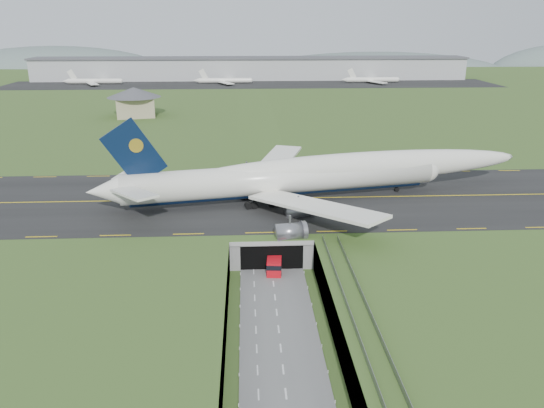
{
  "coord_description": "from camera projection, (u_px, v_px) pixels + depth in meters",
  "views": [
    {
      "loc": [
        -4.58,
        -83.82,
        45.2
      ],
      "look_at": [
        0.63,
        20.0,
        9.28
      ],
      "focal_mm": 35.0,
      "sensor_mm": 36.0,
      "label": 1
    }
  ],
  "objects": [
    {
      "name": "taxiway",
      "position": [
        266.0,
        199.0,
        123.27
      ],
      "size": [
        800.0,
        44.0,
        0.18
      ],
      "primitive_type": "cube",
      "color": "black",
      "rests_on": "airfield_deck"
    },
    {
      "name": "service_building",
      "position": [
        134.0,
        99.0,
        228.11
      ],
      "size": [
        27.45,
        27.45,
        12.5
      ],
      "rotation": [
        0.0,
        0.0,
        0.23
      ],
      "color": "tan",
      "rests_on": "ground"
    },
    {
      "name": "shuttle_tram",
      "position": [
        274.0,
        263.0,
        100.95
      ],
      "size": [
        3.35,
        7.5,
        2.99
      ],
      "rotation": [
        0.0,
        0.0,
        -0.08
      ],
      "color": "red",
      "rests_on": "ground"
    },
    {
      "name": "tunnel_portal",
      "position": [
        270.0,
        237.0,
        108.79
      ],
      "size": [
        17.0,
        22.3,
        6.0
      ],
      "color": "gray",
      "rests_on": "ground"
    },
    {
      "name": "cargo_terminal",
      "position": [
        251.0,
        68.0,
        372.18
      ],
      "size": [
        320.0,
        67.0,
        15.6
      ],
      "color": "#B2B2B2",
      "rests_on": "ground"
    },
    {
      "name": "ground",
      "position": [
        274.0,
        290.0,
        94.11
      ],
      "size": [
        900.0,
        900.0,
        0.0
      ],
      "primitive_type": "plane",
      "color": "#3C5421",
      "rests_on": "ground"
    },
    {
      "name": "airfield_deck",
      "position": [
        274.0,
        275.0,
        93.13
      ],
      "size": [
        800.0,
        800.0,
        6.0
      ],
      "primitive_type": "cube",
      "color": "gray",
      "rests_on": "ground"
    },
    {
      "name": "jumbo_jet",
      "position": [
        314.0,
        175.0,
        121.52
      ],
      "size": [
        101.83,
        63.4,
        21.36
      ],
      "rotation": [
        0.0,
        0.0,
        0.19
      ],
      "color": "white",
      "rests_on": "ground"
    },
    {
      "name": "trench_road",
      "position": [
        277.0,
        311.0,
        86.99
      ],
      "size": [
        12.0,
        75.0,
        0.2
      ],
      "primitive_type": "cube",
      "color": "slate",
      "rests_on": "ground"
    },
    {
      "name": "distant_hills",
      "position": [
        317.0,
        76.0,
        504.37
      ],
      "size": [
        700.0,
        91.0,
        60.0
      ],
      "color": "#50605D",
      "rests_on": "ground"
    },
    {
      "name": "guideway",
      "position": [
        359.0,
        319.0,
        74.85
      ],
      "size": [
        3.0,
        53.0,
        7.05
      ],
      "color": "#A8A8A3",
      "rests_on": "ground"
    }
  ]
}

